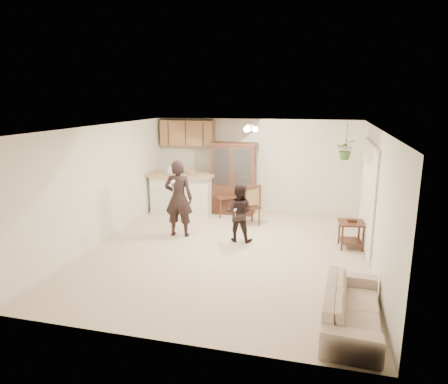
% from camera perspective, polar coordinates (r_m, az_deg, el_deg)
% --- Properties ---
extents(floor, '(6.50, 6.50, 0.00)m').
position_cam_1_polar(floor, '(8.26, 0.54, -8.33)').
color(floor, beige).
rests_on(floor, ground).
extents(ceiling, '(5.50, 6.50, 0.02)m').
position_cam_1_polar(ceiling, '(7.70, 0.58, 9.24)').
color(ceiling, white).
rests_on(ceiling, wall_back).
extents(wall_back, '(5.50, 0.02, 2.50)m').
position_cam_1_polar(wall_back, '(11.01, 4.57, 3.86)').
color(wall_back, silver).
rests_on(wall_back, ground).
extents(wall_front, '(5.50, 0.02, 2.50)m').
position_cam_1_polar(wall_front, '(4.92, -8.53, -8.21)').
color(wall_front, silver).
rests_on(wall_front, ground).
extents(wall_left, '(0.02, 6.50, 2.50)m').
position_cam_1_polar(wall_left, '(8.93, -16.86, 1.12)').
color(wall_left, silver).
rests_on(wall_left, ground).
extents(wall_right, '(0.02, 6.50, 2.50)m').
position_cam_1_polar(wall_right, '(7.73, 20.78, -1.01)').
color(wall_right, silver).
rests_on(wall_right, ground).
extents(breakfast_bar, '(1.60, 0.55, 1.00)m').
position_cam_1_polar(breakfast_bar, '(10.78, -6.06, -0.45)').
color(breakfast_bar, white).
rests_on(breakfast_bar, floor).
extents(bar_top, '(1.75, 0.70, 0.08)m').
position_cam_1_polar(bar_top, '(10.66, -6.14, 2.43)').
color(bar_top, tan).
rests_on(bar_top, breakfast_bar).
extents(upper_cabinets, '(1.50, 0.34, 0.70)m').
position_cam_1_polar(upper_cabinets, '(11.21, -5.23, 8.39)').
color(upper_cabinets, brown).
rests_on(upper_cabinets, wall_back).
extents(vertical_blinds, '(0.06, 2.30, 2.10)m').
position_cam_1_polar(vertical_blinds, '(8.63, 19.81, -0.53)').
color(vertical_blinds, silver).
rests_on(vertical_blinds, wall_right).
extents(ceiling_fixture, '(0.36, 0.36, 0.20)m').
position_cam_1_polar(ceiling_fixture, '(8.84, 3.72, 9.08)').
color(ceiling_fixture, '#F4E6B7').
rests_on(ceiling_fixture, ceiling).
extents(hanging_plant, '(0.43, 0.37, 0.48)m').
position_cam_1_polar(hanging_plant, '(9.95, 17.02, 5.81)').
color(hanging_plant, '#275522').
rests_on(hanging_plant, ceiling).
extents(plant_cord, '(0.01, 0.01, 0.65)m').
position_cam_1_polar(plant_cord, '(9.91, 17.15, 7.67)').
color(plant_cord, black).
rests_on(plant_cord, ceiling).
extents(sofa, '(0.85, 1.92, 0.73)m').
position_cam_1_polar(sofa, '(5.87, 17.90, -14.54)').
color(sofa, beige).
rests_on(sofa, floor).
extents(adult, '(0.69, 0.49, 1.80)m').
position_cam_1_polar(adult, '(8.92, -6.51, -0.71)').
color(adult, black).
rests_on(adult, floor).
extents(child, '(0.68, 0.54, 1.35)m').
position_cam_1_polar(child, '(8.60, 2.13, -2.70)').
color(child, black).
rests_on(child, floor).
extents(china_hutch, '(1.22, 0.48, 1.91)m').
position_cam_1_polar(china_hutch, '(10.61, 1.39, 1.86)').
color(china_hutch, '#381E14').
rests_on(china_hutch, floor).
extents(side_table, '(0.57, 0.57, 0.62)m').
position_cam_1_polar(side_table, '(8.71, 17.66, -5.78)').
color(side_table, '#381E14').
rests_on(side_table, floor).
extents(chair_bar, '(0.58, 0.58, 1.07)m').
position_cam_1_polar(chair_bar, '(10.84, -3.65, -1.40)').
color(chair_bar, '#381E14').
rests_on(chair_bar, floor).
extents(chair_hutch_left, '(0.72, 0.72, 1.15)m').
position_cam_1_polar(chair_hutch_left, '(10.61, 0.05, -1.57)').
color(chair_hutch_left, '#381E14').
rests_on(chair_hutch_left, floor).
extents(chair_hutch_right, '(0.64, 0.64, 1.03)m').
position_cam_1_polar(chair_hutch_right, '(9.83, 3.58, -3.02)').
color(chair_hutch_right, '#381E14').
rests_on(chair_hutch_right, floor).
extents(controller_adult, '(0.06, 0.15, 0.05)m').
position_cam_1_polar(controller_adult, '(8.45, -7.31, 1.48)').
color(controller_adult, white).
rests_on(controller_adult, adult).
extents(controller_child, '(0.04, 0.11, 0.03)m').
position_cam_1_polar(controller_child, '(8.30, 1.61, -2.56)').
color(controller_child, white).
rests_on(controller_child, child).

